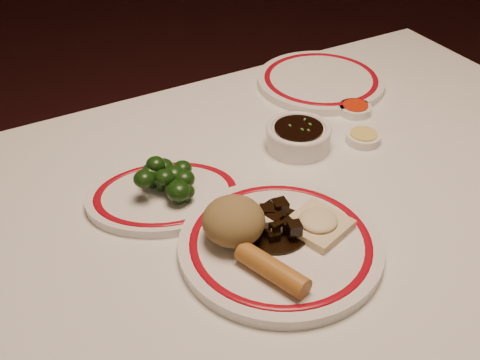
% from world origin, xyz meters
% --- Properties ---
extents(dining_table, '(1.20, 0.90, 0.75)m').
position_xyz_m(dining_table, '(0.00, 0.00, 0.66)').
color(dining_table, white).
rests_on(dining_table, ground).
extents(main_plate, '(0.31, 0.31, 0.02)m').
position_xyz_m(main_plate, '(-0.12, -0.08, 0.76)').
color(main_plate, white).
rests_on(main_plate, dining_table).
extents(rice_mound, '(0.09, 0.09, 0.07)m').
position_xyz_m(rice_mound, '(-0.18, -0.04, 0.80)').
color(rice_mound, olive).
rests_on(rice_mound, main_plate).
extents(spring_roll, '(0.06, 0.11, 0.03)m').
position_xyz_m(spring_roll, '(-0.17, -0.14, 0.78)').
color(spring_roll, '#B5752C').
rests_on(spring_roll, main_plate).
extents(fried_wonton, '(0.10, 0.10, 0.02)m').
position_xyz_m(fried_wonton, '(-0.06, -0.09, 0.78)').
color(fried_wonton, beige).
rests_on(fried_wonton, main_plate).
extents(stirfry_heap, '(0.11, 0.11, 0.03)m').
position_xyz_m(stirfry_heap, '(-0.12, -0.06, 0.78)').
color(stirfry_heap, black).
rests_on(stirfry_heap, main_plate).
extents(broccoli_plate, '(0.30, 0.28, 0.02)m').
position_xyz_m(broccoli_plate, '(-0.22, 0.11, 0.76)').
color(broccoli_plate, white).
rests_on(broccoli_plate, dining_table).
extents(broccoli_pile, '(0.10, 0.11, 0.05)m').
position_xyz_m(broccoli_pile, '(-0.21, 0.12, 0.79)').
color(broccoli_pile, '#23471C').
rests_on(broccoli_pile, broccoli_plate).
extents(soy_bowl, '(0.12, 0.12, 0.04)m').
position_xyz_m(soy_bowl, '(0.05, 0.13, 0.77)').
color(soy_bowl, white).
rests_on(soy_bowl, dining_table).
extents(sweet_sour_dish, '(0.06, 0.06, 0.02)m').
position_xyz_m(sweet_sour_dish, '(0.22, 0.18, 0.76)').
color(sweet_sour_dish, white).
rests_on(sweet_sour_dish, dining_table).
extents(mustard_dish, '(0.06, 0.06, 0.02)m').
position_xyz_m(mustard_dish, '(0.17, 0.09, 0.76)').
color(mustard_dish, white).
rests_on(mustard_dish, dining_table).
extents(far_plate, '(0.32, 0.32, 0.02)m').
position_xyz_m(far_plate, '(0.23, 0.31, 0.76)').
color(far_plate, white).
rests_on(far_plate, dining_table).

